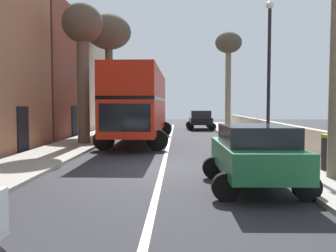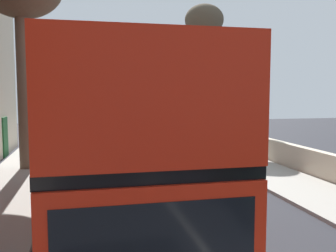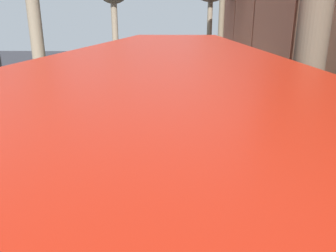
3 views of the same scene
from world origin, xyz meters
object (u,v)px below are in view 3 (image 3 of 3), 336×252
at_px(parked_car_white_left_2, 190,74).
at_px(double_decker_bus, 169,147).
at_px(parked_car_green_right_1, 99,92).
at_px(street_tree_right_5, 114,1).
at_px(litter_bin_right, 30,106).
at_px(parked_car_blue_right_0, 139,60).

bearing_deg(parked_car_white_left_2, double_decker_bus, 87.50).
distance_m(parked_car_green_right_1, street_tree_right_5, 17.40).
relative_size(parked_car_white_left_2, street_tree_right_5, 0.53).
height_order(double_decker_bus, litter_bin_right, double_decker_bus).
bearing_deg(litter_bin_right, parked_car_blue_right_0, -98.46).
bearing_deg(double_decker_bus, parked_car_green_right_1, -69.91).
xyz_separation_m(parked_car_green_right_1, parked_car_white_left_2, (-5.00, -6.80, -0.01)).
relative_size(parked_car_blue_right_0, parked_car_white_left_2, 1.01).
relative_size(parked_car_green_right_1, street_tree_right_5, 0.50).
bearing_deg(parked_car_white_left_2, street_tree_right_5, -52.77).
height_order(parked_car_blue_right_0, parked_car_green_right_1, parked_car_green_right_1).
distance_m(street_tree_right_5, litter_bin_right, 19.34).
distance_m(double_decker_bus, parked_car_white_left_2, 18.36).
bearing_deg(parked_car_green_right_1, parked_car_white_left_2, -126.31).
height_order(double_decker_bus, street_tree_right_5, street_tree_right_5).
bearing_deg(double_decker_bus, litter_bin_right, -53.29).
relative_size(double_decker_bus, parked_car_white_left_2, 2.75).
bearing_deg(street_tree_right_5, litter_bin_right, 88.24).
xyz_separation_m(parked_car_blue_right_0, street_tree_right_5, (2.24, 0.41, 5.61)).
height_order(parked_car_blue_right_0, parked_car_white_left_2, parked_car_white_left_2).
distance_m(parked_car_green_right_1, litter_bin_right, 3.51).
relative_size(double_decker_bus, litter_bin_right, 10.22).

